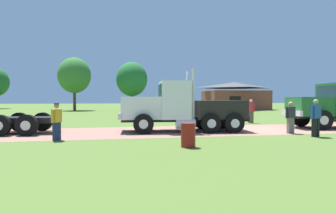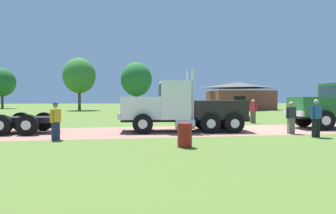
# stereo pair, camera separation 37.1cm
# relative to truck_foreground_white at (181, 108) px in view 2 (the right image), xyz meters

# --- Properties ---
(ground_plane) EXTENTS (200.00, 200.00, 0.00)m
(ground_plane) POSITION_rel_truck_foreground_white_xyz_m (4.60, 0.11, -1.26)
(ground_plane) COLOR #506B2B
(dirt_track) EXTENTS (120.00, 5.43, 0.01)m
(dirt_track) POSITION_rel_truck_foreground_white_xyz_m (4.60, 0.11, -1.26)
(dirt_track) COLOR #9B6B5A
(dirt_track) RESTS_ON ground_plane
(truck_foreground_white) EXTENTS (7.16, 3.08, 3.39)m
(truck_foreground_white) POSITION_rel_truck_foreground_white_xyz_m (0.00, 0.00, 0.00)
(truck_foreground_white) COLOR black
(truck_foreground_white) RESTS_ON ground_plane
(truck_near_left) EXTENTS (6.96, 3.04, 3.54)m
(truck_near_left) POSITION_rel_truck_foreground_white_xyz_m (9.61, -0.04, 0.06)
(truck_near_left) COLOR black
(truck_near_left) RESTS_ON ground_plane
(visitor_standing_near) EXTENTS (0.65, 0.43, 1.77)m
(visitor_standing_near) POSITION_rel_truck_foreground_white_xyz_m (5.62, -3.55, -0.28)
(visitor_standing_near) COLOR #264C8C
(visitor_standing_near) RESTS_ON ground_plane
(visitor_walking_mid) EXTENTS (0.42, 0.52, 1.62)m
(visitor_walking_mid) POSITION_rel_truck_foreground_white_xyz_m (-6.09, -2.49, -0.40)
(visitor_walking_mid) COLOR gold
(visitor_walking_mid) RESTS_ON ground_plane
(visitor_by_barrel) EXTENTS (0.59, 0.29, 1.65)m
(visitor_by_barrel) POSITION_rel_truck_foreground_white_xyz_m (5.28, -2.12, -0.38)
(visitor_by_barrel) COLOR #2D2D33
(visitor_by_barrel) RESTS_ON ground_plane
(visitor_far_side) EXTENTS (0.44, 0.48, 1.75)m
(visitor_far_side) POSITION_rel_truck_foreground_white_xyz_m (6.27, 4.17, -0.32)
(visitor_far_side) COLOR #B22D33
(visitor_far_side) RESTS_ON ground_plane
(steel_barrel) EXTENTS (0.54, 0.54, 0.89)m
(steel_barrel) POSITION_rel_truck_foreground_white_xyz_m (-0.99, -5.20, -0.81)
(steel_barrel) COLOR maroon
(steel_barrel) RESTS_ON ground_plane
(shed_building) EXTENTS (10.24, 8.65, 4.59)m
(shed_building) POSITION_rel_truck_foreground_white_xyz_m (16.34, 29.87, 0.95)
(shed_building) COLOR brown
(shed_building) RESTS_ON ground_plane
(tree_left) EXTENTS (4.81, 4.81, 7.56)m
(tree_left) POSITION_rel_truck_foreground_white_xyz_m (-25.08, 42.73, 3.64)
(tree_left) COLOR #513823
(tree_left) RESTS_ON ground_plane
(tree_mid) EXTENTS (4.99, 4.99, 8.16)m
(tree_mid) POSITION_rel_truck_foreground_white_xyz_m (-9.55, 30.90, 4.14)
(tree_mid) COLOR #513823
(tree_mid) RESTS_ON ground_plane
(tree_right) EXTENTS (5.15, 5.15, 7.89)m
(tree_right) POSITION_rel_truck_foreground_white_xyz_m (-0.63, 32.55, 3.79)
(tree_right) COLOR #513823
(tree_right) RESTS_ON ground_plane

